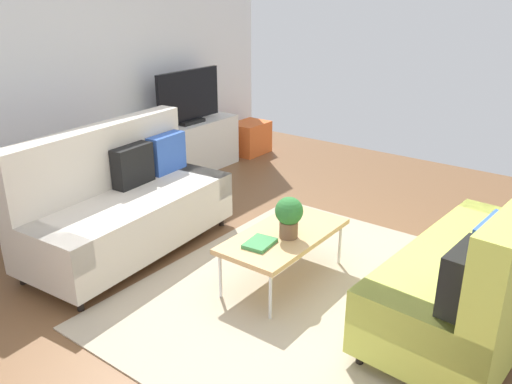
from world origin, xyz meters
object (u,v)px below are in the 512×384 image
object	(u,v)px
couch_beige	(124,203)
tv_console	(190,148)
vase_0	(150,124)
tv	(189,98)
vase_1	(161,122)
bottle_0	(175,119)
coffee_table	(284,236)
table_book_0	(260,243)
storage_trunk	(250,138)
potted_plant	(289,215)
couch_green	(485,271)

from	to	relation	value
couch_beige	tv_console	xyz separation A→B (m)	(1.87, 1.01, -0.13)
vase_0	tv_console	bearing A→B (deg)	-4.93
tv_console	vase_0	xyz separation A→B (m)	(-0.58, 0.05, 0.41)
tv	vase_1	xyz separation A→B (m)	(-0.41, 0.07, -0.23)
bottle_0	coffee_table	bearing A→B (deg)	-116.92
coffee_table	table_book_0	xyz separation A→B (m)	(-0.27, 0.03, 0.04)
couch_beige	bottle_0	size ratio (longest dim) A/B	9.81
storage_trunk	tv_console	bearing A→B (deg)	174.81
tv_console	bottle_0	world-z (taller)	bottle_0
couch_beige	potted_plant	bearing A→B (deg)	98.88
couch_green	table_book_0	xyz separation A→B (m)	(-0.55, 1.45, -0.01)
tv	table_book_0	size ratio (longest dim) A/B	4.17
couch_green	bottle_0	size ratio (longest dim) A/B	9.77
tv_console	bottle_0	size ratio (longest dim) A/B	7.01
tv	storage_trunk	xyz separation A→B (m)	(1.10, -0.08, -0.73)
couch_beige	table_book_0	size ratio (longest dim) A/B	8.16
couch_beige	bottle_0	xyz separation A→B (m)	(1.60, 0.97, 0.29)
couch_beige	vase_0	world-z (taller)	couch_beige
couch_beige	table_book_0	world-z (taller)	couch_beige
tv_console	bottle_0	bearing A→B (deg)	-171.39
couch_beige	potted_plant	xyz separation A→B (m)	(0.35, -1.49, 0.16)
tv_console	vase_0	size ratio (longest dim) A/B	7.88
couch_green	tv_console	world-z (taller)	couch_green
couch_beige	tv	size ratio (longest dim) A/B	1.96
couch_beige	tv	world-z (taller)	tv
coffee_table	bottle_0	size ratio (longest dim) A/B	5.51
coffee_table	potted_plant	bearing A→B (deg)	-119.14
storage_trunk	vase_0	xyz separation A→B (m)	(-1.68, 0.15, 0.51)
vase_1	bottle_0	distance (m)	0.18
potted_plant	vase_1	xyz separation A→B (m)	(1.10, 2.55, 0.12)
couch_beige	tv_console	world-z (taller)	couch_beige
vase_1	bottle_0	size ratio (longest dim) A/B	0.83
potted_plant	table_book_0	world-z (taller)	potted_plant
potted_plant	tv_console	bearing A→B (deg)	58.75
couch_beige	storage_trunk	xyz separation A→B (m)	(2.97, 0.91, -0.23)
vase_1	bottle_0	world-z (taller)	bottle_0
tv	potted_plant	world-z (taller)	tv
tv	potted_plant	xyz separation A→B (m)	(-1.52, -2.48, -0.35)
tv	bottle_0	world-z (taller)	tv
couch_green	potted_plant	world-z (taller)	couch_green
tv_console	vase_1	bearing A→B (deg)	173.11
storage_trunk	bottle_0	distance (m)	1.46
couch_beige	vase_1	world-z (taller)	couch_beige
couch_beige	storage_trunk	bearing A→B (deg)	-167.37
couch_green	bottle_0	bearing A→B (deg)	79.97
table_book_0	bottle_0	xyz separation A→B (m)	(1.49, 2.36, 0.31)
couch_green	potted_plant	bearing A→B (deg)	106.81
table_book_0	couch_beige	bearing A→B (deg)	94.69
tv_console	bottle_0	xyz separation A→B (m)	(-0.26, -0.04, 0.42)
tv	coffee_table	bearing A→B (deg)	-121.51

